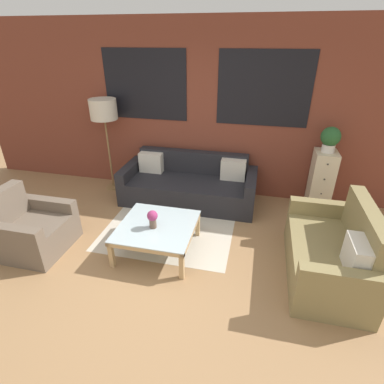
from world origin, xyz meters
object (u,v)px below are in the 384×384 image
couch_dark (189,186)px  armchair_corner (32,230)px  drawer_cabinet (321,181)px  flower_vase (152,218)px  settee_vintage (332,254)px  potted_plant (330,138)px  floor_lamp (104,112)px  coffee_table (157,229)px

couch_dark → armchair_corner: size_ratio=2.61×
drawer_cabinet → flower_vase: drawer_cabinet is taller
settee_vintage → potted_plant: 1.84m
floor_lamp → drawer_cabinet: (3.58, 0.05, -0.91)m
settee_vintage → armchair_corner: size_ratio=1.75×
couch_dark → floor_lamp: (-1.49, 0.17, 1.12)m
drawer_cabinet → potted_plant: bearing=90.0°
coffee_table → floor_lamp: bearing=132.0°
coffee_table → armchair_corner: bearing=-168.7°
couch_dark → flower_vase: (-0.11, -1.46, 0.25)m
potted_plant → armchair_corner: bearing=-152.8°
settee_vintage → drawer_cabinet: 1.63m
armchair_corner → couch_dark: bearing=45.7°
armchair_corner → floor_lamp: floor_lamp is taller
drawer_cabinet → potted_plant: 0.70m
drawer_cabinet → settee_vintage: bearing=-92.7°
drawer_cabinet → coffee_table: bearing=-143.2°
couch_dark → floor_lamp: floor_lamp is taller
potted_plant → floor_lamp: bearing=-179.2°
flower_vase → floor_lamp: bearing=130.4°
couch_dark → potted_plant: potted_plant is taller
settee_vintage → armchair_corner: 3.70m
armchair_corner → coffee_table: (1.60, 0.32, 0.05)m
settee_vintage → armchair_corner: (-3.69, -0.31, -0.03)m
floor_lamp → flower_vase: size_ratio=6.77×
armchair_corner → drawer_cabinet: size_ratio=0.87×
couch_dark → potted_plant: (2.08, 0.21, 0.90)m
coffee_table → potted_plant: 2.83m
couch_dark → floor_lamp: size_ratio=1.37×
settee_vintage → potted_plant: size_ratio=3.88×
couch_dark → settee_vintage: settee_vintage is taller
couch_dark → drawer_cabinet: 2.11m
armchair_corner → flower_vase: armchair_corner is taller
coffee_table → drawer_cabinet: size_ratio=0.98×
settee_vintage → flower_vase: settee_vintage is taller
coffee_table → flower_vase: size_ratio=4.00×
floor_lamp → flower_vase: floor_lamp is taller
armchair_corner → potted_plant: size_ratio=2.22×
couch_dark → settee_vintage: (2.01, -1.41, 0.03)m
armchair_corner → coffee_table: armchair_corner is taller
settee_vintage → coffee_table: settee_vintage is taller
settee_vintage → flower_vase: (-2.12, -0.05, 0.21)m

